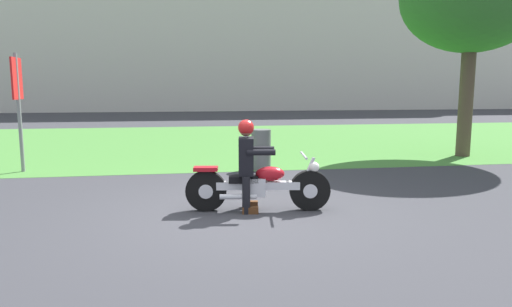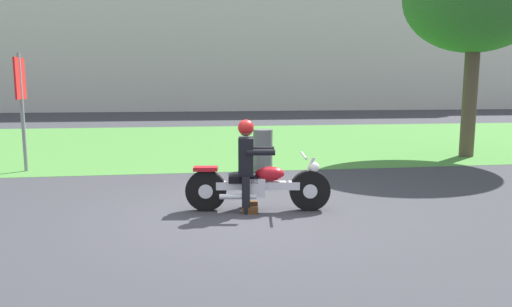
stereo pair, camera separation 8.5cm
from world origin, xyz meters
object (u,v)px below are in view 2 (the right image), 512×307
Objects in this scene: motorcycle_lead at (258,186)px; rider_lead at (247,158)px; sign_banner at (21,94)px; trash_can at (263,150)px.

motorcycle_lead is 1.58× the size of rider_lead.
motorcycle_lead is at bearing -0.86° from rider_lead.
trash_can is at bearing -5.89° from sign_banner.
trash_can is at bearing 87.67° from motorcycle_lead.
trash_can is (0.63, 3.50, 0.07)m from motorcycle_lead.
rider_lead is (-0.17, 0.03, 0.43)m from motorcycle_lead.
motorcycle_lead is 2.40× the size of trash_can.
rider_lead reaches higher than trash_can.
motorcycle_lead is at bearing -100.27° from trash_can.
rider_lead is at bearing -102.98° from trash_can.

